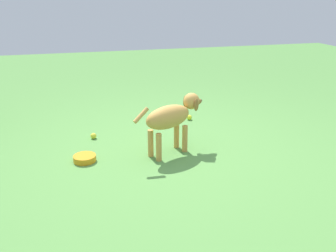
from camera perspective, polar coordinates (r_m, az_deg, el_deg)
ground at (r=3.66m, az=0.42°, el=-4.40°), size 14.00×14.00×0.00m
dog at (r=3.54m, az=0.63°, el=1.48°), size 0.80×0.43×0.59m
tennis_ball_0 at (r=4.62m, az=3.42°, el=1.38°), size 0.07×0.07×0.07m
tennis_ball_1 at (r=4.10m, az=-11.80°, el=-1.55°), size 0.07×0.07×0.07m
water_bowl at (r=3.58m, az=-13.14°, el=-5.04°), size 0.22×0.22×0.06m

